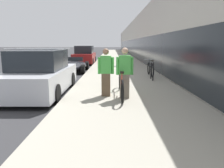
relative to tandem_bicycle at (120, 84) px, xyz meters
name	(u,v)px	position (x,y,z in m)	size (l,w,h in m)	color
sidewalk_slab	(116,59)	(0.27, 18.41, -0.44)	(4.26, 70.00, 0.13)	#A39E8E
storefront_facade	(162,40)	(7.43, 26.41, 1.89)	(10.01, 70.00, 4.80)	#BCB7AD
tandem_bicycle	(120,84)	(0.00, 0.00, 0.00)	(0.52, 2.78, 0.88)	black
person_rider	(124,73)	(0.10, -0.36, 0.41)	(0.53, 0.21, 1.57)	#756B5B
person_bystander	(105,72)	(-0.49, -0.07, 0.40)	(0.52, 0.21, 1.54)	brown
bike_rack_hoop	(151,69)	(1.60, 3.15, 0.14)	(0.05, 0.60, 0.84)	black
cruiser_bike_nearest	(150,69)	(1.74, 4.40, -0.01)	(0.52, 1.80, 0.87)	black
parked_sedan_curbside	(39,74)	(-2.92, 0.82, 0.21)	(2.01, 4.45, 1.66)	silver
vintage_roadster_curbside	(72,66)	(-2.81, 7.06, -0.10)	(1.76, 3.86, 0.93)	black
parked_sedan_far	(84,56)	(-2.79, 12.79, 0.22)	(1.83, 4.03, 1.62)	maroon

